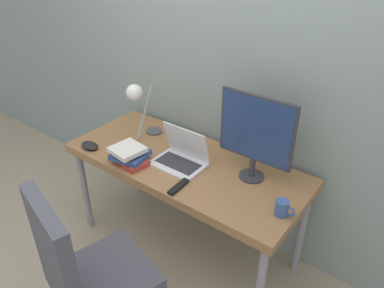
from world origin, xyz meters
name	(u,v)px	position (x,y,z in m)	size (l,w,h in m)	color
ground_plane	(155,274)	(0.00, 0.00, 0.00)	(12.00, 12.00, 0.00)	tan
wall_back	(222,69)	(0.00, 0.77, 1.30)	(8.00, 0.05, 2.60)	gray
desk	(185,169)	(0.00, 0.35, 0.71)	(1.65, 0.70, 0.78)	#996B42
laptop	(181,157)	(0.00, 0.31, 0.83)	(0.34, 0.24, 0.25)	silver
monitor	(256,133)	(0.45, 0.47, 1.10)	(0.48, 0.16, 0.55)	#333338
desk_lamp	(138,99)	(-0.43, 0.38, 1.10)	(0.12, 0.29, 0.44)	#4C4C51
office_chair	(85,272)	(0.04, -0.55, 0.57)	(0.61, 0.62, 1.08)	black
book_stack	(129,155)	(-0.28, 0.12, 0.84)	(0.28, 0.25, 0.12)	#B2382D
tv_remote	(138,165)	(-0.20, 0.11, 0.79)	(0.04, 0.16, 0.02)	black
media_remote	(178,187)	(0.15, 0.10, 0.79)	(0.05, 0.17, 0.02)	black
mug	(282,208)	(0.75, 0.25, 0.83)	(0.12, 0.07, 0.09)	#385693
game_controller	(90,146)	(-0.63, 0.08, 0.80)	(0.14, 0.09, 0.04)	black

